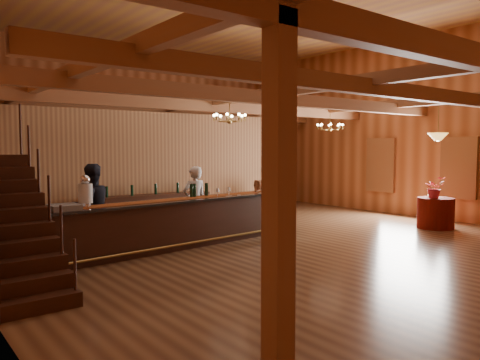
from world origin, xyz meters
TOP-DOWN VIEW (x-y plane):
  - floor at (0.00, 0.00)m, footprint 14.00×14.00m
  - wall_back at (0.00, 7.00)m, footprint 12.00×0.10m
  - wall_right at (6.00, 0.00)m, footprint 0.10×14.00m
  - beam_grid at (0.00, 0.51)m, footprint 11.90×13.90m
  - support_posts at (0.00, -0.50)m, footprint 9.20×10.20m
  - partition_wall at (-0.50, 3.50)m, footprint 9.00×0.18m
  - window_right_front at (5.95, -1.60)m, footprint 0.12×1.05m
  - window_right_back at (5.95, 1.00)m, footprint 0.12×1.05m
  - staircase at (-5.45, -0.74)m, footprint 1.00×2.80m
  - backroom_boxes at (-0.29, 5.50)m, footprint 4.10×0.60m
  - tasting_bar at (-1.92, 0.34)m, footprint 6.19×1.27m
  - beverage_dispenser at (-4.06, 0.22)m, footprint 0.26×0.26m
  - glass_rack_tray at (-4.49, 0.09)m, footprint 0.50×0.50m
  - raffle_drum at (0.36, 0.48)m, footprint 0.34×0.24m
  - bar_bottle_0 at (-1.62, 0.48)m, footprint 0.07×0.07m
  - bar_bottle_1 at (-1.54, 0.49)m, footprint 0.07×0.07m
  - bar_bottle_2 at (-1.20, 0.52)m, footprint 0.07×0.07m
  - backbar_shelf at (-1.20, 2.98)m, footprint 3.13×0.59m
  - round_table at (4.50, -1.77)m, footprint 0.93×0.93m
  - chandelier_left at (-0.24, 0.93)m, footprint 0.80×0.80m
  - chandelier_right at (4.17, 1.62)m, footprint 0.80×0.80m
  - pendant_lamp at (4.50, -1.77)m, footprint 0.52×0.52m
  - bartender at (-1.14, 1.12)m, footprint 0.63×0.42m
  - staff_second at (-3.63, 1.14)m, footprint 0.96×0.80m
  - guest at (0.23, -0.47)m, footprint 0.92×0.78m
  - floor_plant at (2.71, 2.43)m, footprint 0.71×0.61m
  - table_flowers at (4.36, -1.79)m, footprint 0.62×0.58m
  - table_vase at (4.35, -1.71)m, footprint 0.17×0.17m

SIDE VIEW (x-z plane):
  - floor at x=0.00m, z-range 0.00..0.00m
  - round_table at x=4.50m, z-range 0.00..0.80m
  - backbar_shelf at x=-1.20m, z-range 0.00..0.88m
  - tasting_bar at x=-1.92m, z-range 0.00..1.04m
  - backroom_boxes at x=-0.29m, z-range -0.02..1.08m
  - floor_plant at x=2.71m, z-range 0.00..1.15m
  - guest at x=0.23m, z-range 0.00..1.59m
  - bartender at x=-1.14m, z-range 0.00..1.68m
  - staff_second at x=-3.63m, z-range 0.00..1.79m
  - table_vase at x=4.35m, z-range 0.80..1.08m
  - staircase at x=-5.45m, z-range 0.00..2.00m
  - glass_rack_tray at x=-4.49m, z-range 1.02..1.12m
  - table_flowers at x=4.36m, z-range 0.80..1.37m
  - bar_bottle_0 at x=-1.62m, z-range 1.02..1.32m
  - bar_bottle_1 at x=-1.54m, z-range 1.02..1.32m
  - bar_bottle_2 at x=-1.20m, z-range 1.02..1.32m
  - raffle_drum at x=0.36m, z-range 1.05..1.35m
  - beverage_dispenser at x=-4.06m, z-range 1.01..1.61m
  - window_right_front at x=5.95m, z-range 0.67..2.42m
  - window_right_back at x=5.95m, z-range 0.67..2.42m
  - partition_wall at x=-0.50m, z-range 0.00..3.10m
  - support_posts at x=0.00m, z-range 0.00..3.20m
  - pendant_lamp at x=4.50m, z-range 1.95..2.85m
  - wall_back at x=0.00m, z-range 0.00..5.50m
  - wall_right at x=6.00m, z-range 0.00..5.50m
  - chandelier_right at x=4.17m, z-range 2.48..3.06m
  - chandelier_left at x=-0.24m, z-range 2.60..3.10m
  - beam_grid at x=0.00m, z-range 3.05..3.44m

